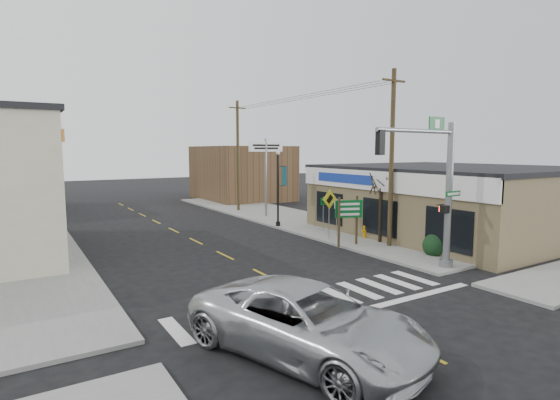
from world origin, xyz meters
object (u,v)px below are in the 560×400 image
fire_hydrant (365,231)px  dance_center_sign (266,157)px  traffic_signal_pole (438,180)px  utility_pole_far (238,155)px  guide_sign (348,214)px  lamp_post (279,183)px  suv (307,321)px  utility_pole_near (392,157)px  bare_tree (381,178)px

fire_hydrant → dance_center_sign: 11.31m
traffic_signal_pole → fire_hydrant: bearing=69.2°
fire_hydrant → dance_center_sign: bearing=93.3°
traffic_signal_pole → utility_pole_far: utility_pole_far is taller
guide_sign → lamp_post: (0.06, 7.18, 1.19)m
guide_sign → traffic_signal_pole: bearing=-66.8°
suv → dance_center_sign: size_ratio=1.08×
utility_pole_near → bare_tree: bearing=74.7°
suv → fire_hydrant: suv is taller
fire_hydrant → bare_tree: bare_tree is taller
suv → lamp_post: 18.54m
fire_hydrant → guide_sign: bearing=-153.7°
dance_center_sign → traffic_signal_pole: bearing=-91.9°
traffic_signal_pole → guide_sign: 5.88m
suv → bare_tree: (11.09, 8.70, 2.77)m
traffic_signal_pole → utility_pole_far: 21.15m
suv → dance_center_sign: bearing=43.8°
bare_tree → utility_pole_near: utility_pole_near is taller
traffic_signal_pole → lamp_post: size_ratio=1.28×
utility_pole_far → fire_hydrant: bearing=-91.6°
traffic_signal_pole → lamp_post: 12.70m
suv → lamp_post: bearing=41.8°
dance_center_sign → bare_tree: 11.83m
guide_sign → bare_tree: bare_tree is taller
fire_hydrant → lamp_post: lamp_post is taller
dance_center_sign → utility_pole_far: size_ratio=0.65×
lamp_post → dance_center_sign: size_ratio=0.84×
lamp_post → utility_pole_far: utility_pole_far is taller
guide_sign → utility_pole_near: bearing=-8.9°
utility_pole_near → utility_pole_far: utility_pole_near is taller
guide_sign → bare_tree: bearing=17.1°
suv → fire_hydrant: (11.14, 9.97, -0.36)m
utility_pole_near → utility_pole_far: 16.77m
bare_tree → dance_center_sign: bearing=92.7°
utility_pole_far → dance_center_sign: bearing=-89.9°
dance_center_sign → utility_pole_near: size_ratio=0.65×
bare_tree → utility_pole_near: bearing=-104.3°
traffic_signal_pole → suv: bearing=-162.9°
suv → utility_pole_far: (10.14, 24.50, 3.92)m
guide_sign → fire_hydrant: (2.20, 1.09, -1.31)m
traffic_signal_pole → dance_center_sign: (1.46, 17.08, 0.74)m
bare_tree → utility_pole_near: (-0.24, -0.95, 1.19)m
fire_hydrant → utility_pole_near: size_ratio=0.08×
utility_pole_near → guide_sign: bearing=148.4°
traffic_signal_pole → dance_center_sign: 17.15m
utility_pole_far → suv: bearing=-118.0°
utility_pole_near → dance_center_sign: bearing=90.4°
suv → fire_hydrant: 14.95m
guide_sign → utility_pole_far: size_ratio=0.29×
suv → lamp_post: size_ratio=1.29×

